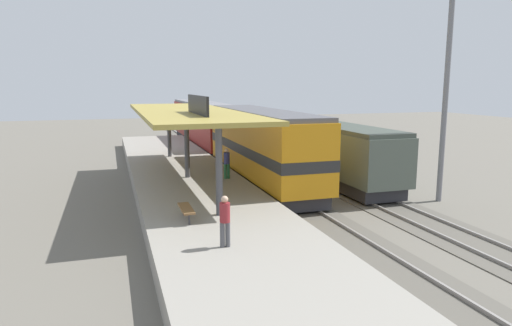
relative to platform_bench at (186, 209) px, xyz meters
name	(u,v)px	position (x,y,z in m)	size (l,w,h in m)	color
ground_plane	(295,185)	(8.00, 8.29, -1.34)	(120.00, 120.00, 0.00)	#666056
track_near	(264,187)	(6.00, 8.29, -1.31)	(3.20, 110.00, 0.16)	#565249
track_far	(333,182)	(10.60, 8.29, -1.31)	(3.20, 110.00, 0.16)	#565249
platform	(188,185)	(1.40, 8.29, -0.89)	(6.00, 44.00, 0.90)	gray
station_canopy	(186,113)	(1.40, 8.20, 3.19)	(5.20, 18.00, 4.70)	#47474C
platform_bench	(186,209)	(0.00, 0.00, 0.00)	(0.44, 1.70, 0.50)	#333338
locomotive	(262,147)	(6.00, 8.76, 1.07)	(2.93, 14.43, 4.44)	#28282D
passenger_carriage_single	(204,124)	(6.00, 26.76, 0.97)	(2.90, 20.00, 4.24)	#28282D
freight_car	(337,152)	(10.60, 7.92, 0.63)	(2.80, 12.00, 3.54)	#28282D
light_mast	(450,38)	(13.80, 2.36, 7.05)	(1.10, 1.10, 11.70)	slate
person_waiting	(225,219)	(0.72, -3.39, 0.51)	(0.34, 0.34, 1.71)	#4C4C51
person_walking	(227,162)	(3.44, 7.23, 0.51)	(0.34, 0.34, 1.71)	#23603D
person_boarding	(218,154)	(3.59, 10.04, 0.51)	(0.34, 0.34, 1.71)	olive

